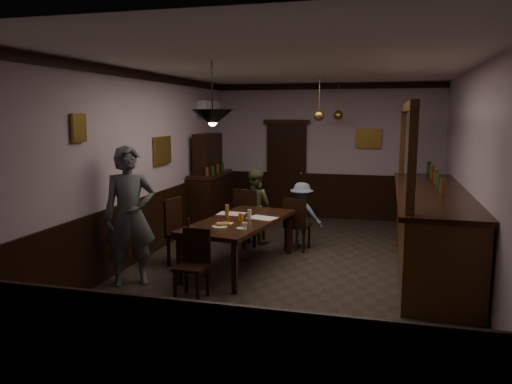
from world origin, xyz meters
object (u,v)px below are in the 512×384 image
(chair_far_right, at_px, (296,222))
(pendant_iron, at_px, (212,118))
(chair_near, at_px, (194,260))
(soda_can, at_px, (241,217))
(pendant_brass_mid, at_px, (319,115))
(dining_table, at_px, (240,224))
(person_seated_right, at_px, (302,215))
(person_seated_left, at_px, (255,206))
(person_standing, at_px, (130,216))
(chair_side, at_px, (180,229))
(chair_far_left, at_px, (248,214))
(coffee_cup, at_px, (245,225))
(bar_counter, at_px, (430,226))
(pendant_brass_far, at_px, (338,115))
(sideboard, at_px, (210,190))

(chair_far_right, relative_size, pendant_iron, 1.10)
(chair_near, bearing_deg, soda_can, 80.95)
(chair_far_right, height_order, pendant_brass_mid, pendant_brass_mid)
(dining_table, distance_m, person_seated_right, 1.62)
(person_seated_left, bearing_deg, soda_can, 120.07)
(pendant_iron, bearing_deg, person_standing, -166.07)
(chair_side, height_order, person_seated_right, person_seated_right)
(chair_far_left, relative_size, chair_side, 0.99)
(chair_side, bearing_deg, pendant_iron, -123.50)
(dining_table, bearing_deg, chair_side, -177.13)
(chair_far_right, height_order, chair_near, chair_far_right)
(person_seated_right, height_order, coffee_cup, person_seated_right)
(chair_near, distance_m, bar_counter, 3.70)
(coffee_cup, height_order, soda_can, soda_can)
(coffee_cup, bearing_deg, chair_near, -111.86)
(person_standing, xyz_separation_m, coffee_cup, (1.48, 0.52, -0.15))
(chair_far_left, height_order, person_standing, person_standing)
(pendant_brass_mid, distance_m, pendant_brass_far, 1.50)
(chair_side, height_order, pendant_brass_mid, pendant_brass_mid)
(chair_far_right, bearing_deg, chair_side, 44.73)
(person_standing, distance_m, pendant_brass_mid, 3.96)
(pendant_brass_mid, xyz_separation_m, pendant_brass_far, (0.20, 1.49, 0.00))
(person_seated_right, bearing_deg, pendant_iron, 79.77)
(soda_can, bearing_deg, coffee_cup, -66.19)
(chair_far_right, height_order, coffee_cup, chair_far_right)
(chair_far_left, xyz_separation_m, chair_near, (0.02, -2.63, -0.08))
(soda_can, bearing_deg, sideboard, 118.43)
(sideboard, distance_m, bar_counter, 4.56)
(chair_far_right, bearing_deg, dining_table, 68.42)
(dining_table, relative_size, chair_far_left, 2.28)
(dining_table, xyz_separation_m, chair_near, (-0.22, -1.31, -0.20))
(person_seated_right, bearing_deg, chair_far_left, 18.05)
(person_seated_right, relative_size, pendant_brass_mid, 1.42)
(chair_near, xyz_separation_m, person_seated_right, (0.91, 2.77, 0.09))
(pendant_iron, bearing_deg, pendant_brass_mid, 69.79)
(person_standing, xyz_separation_m, person_seated_right, (1.93, 2.52, -0.38))
(soda_can, relative_size, pendant_iron, 0.14)
(chair_near, height_order, pendant_brass_mid, pendant_brass_mid)
(chair_far_right, distance_m, chair_side, 2.03)
(dining_table, relative_size, chair_far_right, 2.53)
(chair_side, bearing_deg, pendant_brass_mid, -33.85)
(person_seated_right, relative_size, sideboard, 0.59)
(coffee_cup, height_order, bar_counter, bar_counter)
(chair_far_right, distance_m, person_seated_left, 0.96)
(dining_table, distance_m, pendant_iron, 1.78)
(chair_far_right, bearing_deg, coffee_cup, 83.82)
(dining_table, xyz_separation_m, coffee_cup, (0.24, -0.55, 0.11))
(coffee_cup, bearing_deg, person_standing, -151.49)
(chair_far_left, relative_size, soda_can, 8.51)
(chair_far_right, xyz_separation_m, pendant_iron, (-0.78, -1.97, 1.77))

